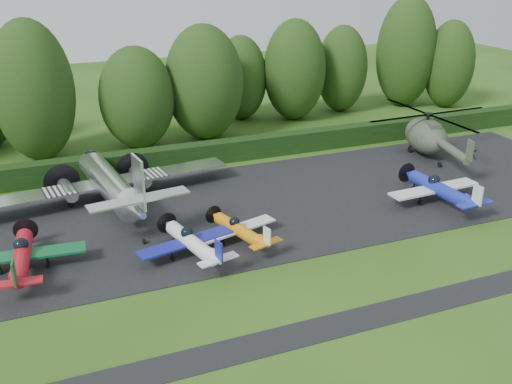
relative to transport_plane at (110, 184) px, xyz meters
name	(u,v)px	position (x,y,z in m)	size (l,w,h in m)	color
ground	(266,277)	(7.18, -14.40, -1.82)	(160.00, 160.00, 0.00)	#284A15
apron	(216,213)	(7.18, -4.40, -1.81)	(70.00, 18.00, 0.01)	black
taxiway_verge	(309,332)	(7.18, -20.40, -1.81)	(70.00, 2.00, 0.00)	black
hedgerow	(180,167)	(7.18, 6.60, -1.82)	(90.00, 1.60, 2.00)	black
transport_plane	(110,184)	(0.00, 0.00, 0.00)	(20.31, 15.58, 6.51)	white
light_plane_red	(21,256)	(-6.68, -8.45, -0.60)	(7.60, 7.99, 2.92)	#B2101E
light_plane_white	(192,242)	(3.63, -10.31, -0.70)	(6.96, 7.31, 2.67)	white
light_plane_orange	(239,230)	(7.18, -9.58, -0.81)	(6.26, 6.58, 2.40)	orange
light_plane_blue	(439,189)	(24.12, -9.20, -0.54)	(7.96, 8.37, 3.06)	#1B28A7
helicopter	(427,133)	(30.41, 0.84, 0.47)	(13.19, 15.45, 4.25)	#343E30
sign_board	(420,129)	(33.14, 5.43, -0.72)	(2.89, 0.11, 1.63)	#3F3326
tree_2	(137,98)	(4.96, 13.84, 3.28)	(7.47, 7.47, 10.21)	black
tree_3	(241,78)	(18.27, 20.02, 3.07)	(6.06, 6.06, 9.81)	black
tree_4	(342,69)	(31.09, 18.98, 3.42)	(6.22, 6.22, 10.50)	black
tree_6	(449,64)	(44.64, 15.75, 3.62)	(6.15, 6.15, 10.90)	black
tree_7	(204,83)	(12.11, 14.30, 4.15)	(8.17, 8.17, 11.94)	black
tree_9	(295,70)	(24.07, 17.69, 4.00)	(7.20, 7.20, 11.65)	black
tree_10	(406,52)	(39.85, 18.39, 5.05)	(7.43, 7.43, 13.76)	black
tree_11	(33,91)	(-4.56, 13.62, 4.79)	(7.56, 7.56, 13.23)	black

